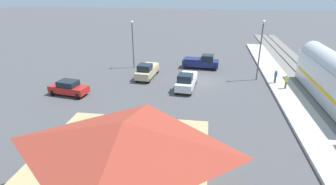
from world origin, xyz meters
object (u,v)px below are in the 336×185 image
Objects in this scene: station_building at (125,160)px; pickup_navy at (201,62)px; pickup_white at (186,81)px; light_pole_near_platform at (261,43)px; pickup_tan at (147,70)px; pedestrian_waiting_far at (286,81)px; sedan_red at (69,88)px; pedestrian_on_platform at (276,76)px; light_pole_lot_center at (133,38)px.

station_building reaches higher than pickup_navy.
pickup_white is 10.95m from light_pole_near_platform.
pickup_tan is 15.40m from light_pole_near_platform.
light_pole_near_platform is (-14.83, -1.25, 3.94)m from pickup_tan.
sedan_red is at bearing 11.07° from pedestrian_waiting_far.
station_building is 1.30× the size of light_pole_near_platform.
pedestrian_waiting_far is 17.83m from pickup_tan.
pedestrian_on_platform reaches higher than sedan_red.
pedestrian_on_platform is 4.54m from light_pole_near_platform.
pickup_white reaches higher than pedestrian_on_platform.
pickup_navy is 8.93m from pickup_white.
sedan_red is 0.86× the size of pickup_white.
pedestrian_on_platform is 0.31× the size of pickup_white.
light_pole_near_platform is at bearing 151.08° from pickup_navy.
sedan_red is 0.67× the size of light_pole_lot_center.
station_building is 24.29m from pedestrian_waiting_far.
light_pole_lot_center reaches higher than pickup_navy.
station_building is 27.86m from pickup_navy.
pickup_white is at bearing -163.50° from sedan_red.
pedestrian_waiting_far is 0.31× the size of pickup_white.
pickup_white is at bearing 4.71° from pedestrian_waiting_far.
pedestrian_on_platform is at bearing -65.93° from pedestrian_waiting_far.
pedestrian_waiting_far is at bearing -175.29° from pickup_white.
light_pole_lot_center is at bearing -13.63° from pedestrian_on_platform.
station_building is 1.85× the size of pickup_white.
sedan_red is (24.60, 6.86, -0.40)m from pedestrian_on_platform.
pickup_navy reaches higher than pedestrian_waiting_far.
pickup_white is (1.53, 8.80, 0.00)m from pickup_navy.
pedestrian_waiting_far is at bearing 143.18° from pickup_navy.
pickup_navy reaches higher than pedestrian_on_platform.
sedan_red is at bearing 15.57° from pedestrian_on_platform.
pedestrian_on_platform is 0.36× the size of sedan_red.
station_building reaches higher than pedestrian_waiting_far.
sedan_red is at bearing 40.45° from pickup_navy.
light_pole_lot_center is at bearing -75.84° from station_building.
station_building is 1.86× the size of pickup_navy.
pedestrian_on_platform is at bearing 178.34° from pickup_tan.
station_building is 1.85× the size of pickup_tan.
pickup_white is at bearing -96.30° from station_building.
station_building is 26.02m from light_pole_near_platform.
station_building is 1.45× the size of light_pole_lot_center.
light_pole_near_platform is (-22.59, -8.59, 4.09)m from sedan_red.
sedan_red is at bearing -52.39° from station_building.
station_building is 6.01× the size of pedestrian_on_platform.
station_building is at bearing 58.61° from pedestrian_on_platform.
station_building reaches higher than pedestrian_on_platform.
pedestrian_on_platform is at bearing -164.43° from sedan_red.
light_pole_near_platform reaches higher than pedestrian_on_platform.
pedestrian_on_platform is 0.31× the size of pickup_tan.
pickup_white is (-2.07, -18.78, -1.69)m from station_building.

